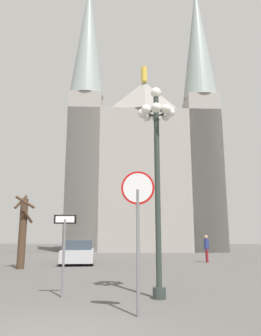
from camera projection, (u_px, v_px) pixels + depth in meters
name	position (u px, v px, depth m)	size (l,w,h in m)	color
cathedral	(142.00, 164.00, 38.12)	(17.89, 12.76, 32.76)	gray
stop_sign	(138.00, 213.00, 7.29)	(0.77, 0.08, 3.14)	slate
one_way_arrow_sign	(64.00, 244.00, 9.28)	(0.64, 0.13, 2.28)	slate
street_lamp	(157.00, 153.00, 9.61)	(1.14, 1.14, 6.17)	#2D3833
bare_tree	(23.00, 231.00, 16.93)	(1.26, 1.27, 3.86)	#473323
parked_car_near_silver	(78.00, 252.00, 19.86)	(2.70, 4.40, 1.41)	#B7B7BC
pedestrian_standing	(206.00, 246.00, 20.72)	(0.32, 0.32, 1.69)	maroon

